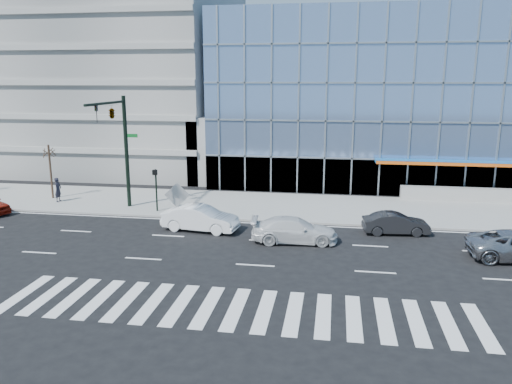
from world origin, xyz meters
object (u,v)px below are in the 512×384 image
at_px(pedestrian, 58,190).
at_px(white_sedan, 200,218).
at_px(white_suv, 294,230).
at_px(dark_sedan, 396,223).
at_px(street_tree_near, 49,152).
at_px(tilted_panel, 177,195).
at_px(ped_signal_post, 156,184).
at_px(traffic_signal, 116,126).

bearing_deg(pedestrian, white_sedan, -113.60).
xyz_separation_m(white_suv, dark_sedan, (6.00, 2.54, -0.07)).
height_order(white_suv, pedestrian, pedestrian).
height_order(street_tree_near, pedestrian, street_tree_near).
distance_m(street_tree_near, white_suv, 21.24).
height_order(street_tree_near, dark_sedan, street_tree_near).
height_order(white_sedan, tilted_panel, tilted_panel).
bearing_deg(dark_sedan, white_sedan, 90.11).
height_order(dark_sedan, tilted_panel, tilted_panel).
bearing_deg(white_sedan, pedestrian, 75.63).
xyz_separation_m(ped_signal_post, white_suv, (10.16, -4.88, -1.42)).
height_order(white_suv, dark_sedan, white_suv).
distance_m(street_tree_near, tilted_panel, 11.02).
xyz_separation_m(white_sedan, dark_sedan, (12.00, 1.20, -0.13)).
height_order(dark_sedan, pedestrian, pedestrian).
height_order(traffic_signal, tilted_panel, traffic_signal).
bearing_deg(traffic_signal, ped_signal_post, 8.52).
relative_size(traffic_signal, white_sedan, 1.67).
bearing_deg(traffic_signal, white_suv, -19.60).
height_order(traffic_signal, white_sedan, traffic_signal).
relative_size(ped_signal_post, pedestrian, 1.63).
xyz_separation_m(dark_sedan, pedestrian, (-24.55, 3.87, 0.41)).
relative_size(ped_signal_post, tilted_panel, 2.31).
bearing_deg(ped_signal_post, traffic_signal, -171.48).
xyz_separation_m(dark_sedan, tilted_panel, (-15.06, 3.60, 0.41)).
height_order(white_suv, tilted_panel, tilted_panel).
bearing_deg(pedestrian, traffic_signal, -109.50).
relative_size(white_sedan, tilted_panel, 3.69).
bearing_deg(ped_signal_post, dark_sedan, -8.23).
relative_size(traffic_signal, tilted_panel, 6.15).
xyz_separation_m(traffic_signal, white_sedan, (6.65, -3.17, -5.38)).
height_order(street_tree_near, white_suv, street_tree_near).
distance_m(traffic_signal, pedestrian, 8.02).
bearing_deg(street_tree_near, traffic_signal, -22.71).
xyz_separation_m(traffic_signal, white_suv, (12.65, -4.51, -5.44)).
distance_m(dark_sedan, pedestrian, 24.86).
height_order(white_sedan, pedestrian, pedestrian).
height_order(ped_signal_post, street_tree_near, street_tree_near).
bearing_deg(tilted_panel, white_suv, -45.97).
xyz_separation_m(white_sedan, pedestrian, (-12.55, 5.08, 0.28)).
xyz_separation_m(street_tree_near, white_suv, (19.66, -7.44, -3.05)).
bearing_deg(ped_signal_post, pedestrian, 169.65).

